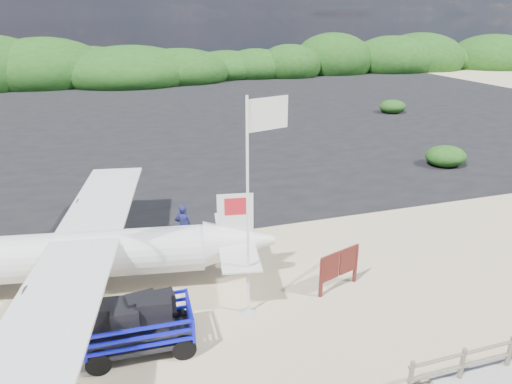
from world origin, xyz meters
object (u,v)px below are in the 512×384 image
at_px(baggage_cart, 143,350).
at_px(signboard, 337,289).
at_px(crew_c, 198,243).
at_px(aircraft_large, 266,116).
at_px(crew_a, 183,225).
at_px(flagpole, 248,313).
at_px(crew_b, 243,234).

relative_size(baggage_cart, signboard, 1.70).
height_order(crew_c, aircraft_large, aircraft_large).
bearing_deg(crew_a, flagpole, 112.62).
xyz_separation_m(flagpole, aircraft_large, (10.01, 28.05, 0.00)).
relative_size(flagpole, crew_c, 4.33).
relative_size(signboard, crew_c, 1.16).
xyz_separation_m(signboard, crew_b, (-2.37, 3.41, 0.80)).
distance_m(crew_a, crew_b, 2.48).
height_order(baggage_cart, flagpole, flagpole).
relative_size(baggage_cart, crew_c, 1.97).
xyz_separation_m(crew_c, aircraft_large, (10.90, 24.44, -0.78)).
height_order(flagpole, crew_b, flagpole).
bearing_deg(baggage_cart, flagpole, 14.98).
xyz_separation_m(baggage_cart, crew_b, (4.21, 4.53, 0.80)).
bearing_deg(crew_a, aircraft_large, -106.72).
bearing_deg(aircraft_large, signboard, 85.96).
bearing_deg(crew_a, crew_c, 111.39).
relative_size(flagpole, signboard, 3.73).
height_order(baggage_cart, aircraft_large, aircraft_large).
bearing_deg(signboard, crew_a, 115.70).
relative_size(flagpole, crew_b, 4.25).
height_order(baggage_cart, crew_a, crew_a).
height_order(flagpole, aircraft_large, flagpole).
xyz_separation_m(flagpole, crew_c, (-0.89, 3.61, 0.78)).
bearing_deg(aircraft_large, crew_b, 79.07).
xyz_separation_m(crew_a, crew_c, (0.31, -1.47, -0.10)).
bearing_deg(flagpole, signboard, 6.44).
xyz_separation_m(flagpole, crew_a, (-1.20, 5.08, 0.88)).
bearing_deg(flagpole, aircraft_large, 70.36).
xyz_separation_m(baggage_cart, aircraft_large, (13.32, 28.80, 0.00)).
distance_m(flagpole, crew_b, 3.97).
bearing_deg(crew_c, crew_b, 177.38).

